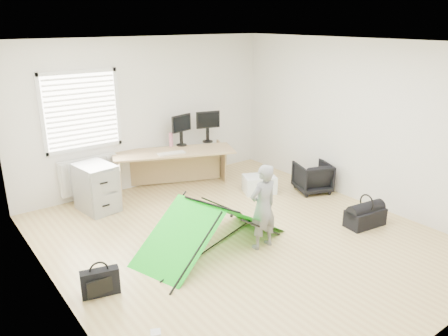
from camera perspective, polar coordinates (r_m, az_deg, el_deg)
ground at (r=6.36m, az=2.18°, el=-9.07°), size 5.50×5.50×0.00m
back_wall at (r=8.11m, az=-10.05°, el=7.02°), size 5.00×0.02×2.70m
window at (r=7.58m, az=-18.14°, el=7.09°), size 1.20×0.06×1.20m
radiator at (r=7.83m, az=-17.23°, el=-0.84°), size 1.00×0.12×0.60m
desk at (r=7.99m, az=-6.47°, el=-0.32°), size 2.25×1.43×0.73m
filing_cabinet at (r=7.37m, az=-16.32°, el=-2.47°), size 0.59×0.73×0.78m
monitor_left at (r=8.17m, az=-5.61°, el=4.40°), size 0.46×0.19×0.43m
monitor_right at (r=8.38m, az=-2.16°, el=4.88°), size 0.47×0.22×0.44m
keyboard at (r=7.73m, az=-6.89°, el=1.93°), size 0.50×0.25×0.02m
thermos at (r=8.16m, az=-6.94°, el=3.71°), size 0.08×0.08×0.26m
office_chair at (r=8.04m, az=11.50°, el=-1.18°), size 0.75×0.76×0.54m
person at (r=5.88m, az=5.11°, el=-5.08°), size 0.44×0.29×1.20m
kite at (r=5.95m, az=-1.61°, el=-7.64°), size 2.26×1.52×0.65m
storage_crate at (r=7.90m, az=4.64°, el=-2.10°), size 0.67×0.58×0.31m
tote_bag at (r=7.66m, az=-15.45°, el=-3.29°), size 0.31×0.15×0.35m
laptop_bag at (r=5.29m, az=-15.86°, el=-14.17°), size 0.44×0.23×0.32m
white_box at (r=4.61m, az=-8.90°, el=-20.85°), size 0.13×0.13×0.10m
duffel_bag at (r=6.98m, az=17.93°, el=-6.17°), size 0.64×0.38×0.27m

